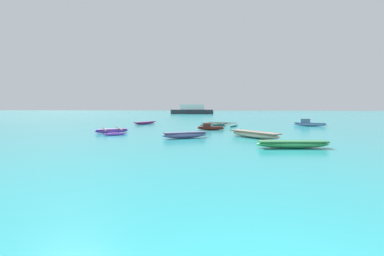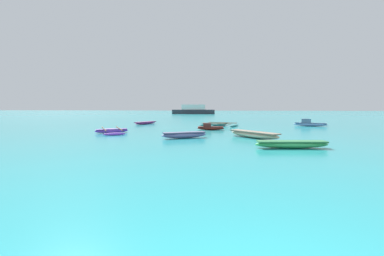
% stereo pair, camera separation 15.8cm
% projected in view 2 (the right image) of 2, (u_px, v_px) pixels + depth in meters
% --- Properties ---
extents(moored_boat_0, '(2.17, 3.20, 0.29)m').
position_uv_depth(moored_boat_0, '(145.00, 123.00, 30.06)').
color(moored_boat_0, '#962C85').
rests_on(moored_boat_0, ground_plane).
extents(moored_boat_1, '(3.29, 4.25, 0.37)m').
position_uv_depth(moored_boat_1, '(112.00, 131.00, 20.18)').
color(moored_boat_1, '#8F45E0').
rests_on(moored_boat_1, ground_plane).
extents(moored_boat_2, '(3.74, 1.00, 0.36)m').
position_uv_depth(moored_boat_2, '(292.00, 144.00, 12.90)').
color(moored_boat_2, '#45C369').
rests_on(moored_boat_2, ground_plane).
extents(moored_boat_3, '(4.25, 3.75, 0.36)m').
position_uv_depth(moored_boat_3, '(219.00, 125.00, 26.99)').
color(moored_boat_3, teal).
rests_on(moored_boat_3, ground_plane).
extents(moored_boat_4, '(3.03, 1.74, 0.40)m').
position_uv_depth(moored_boat_4, '(184.00, 135.00, 16.93)').
color(moored_boat_4, '#7C75B2').
rests_on(moored_boat_4, ground_plane).
extents(moored_boat_5, '(3.25, 3.63, 0.43)m').
position_uv_depth(moored_boat_5, '(254.00, 134.00, 17.03)').
color(moored_boat_5, beige).
rests_on(moored_boat_5, ground_plane).
extents(moored_boat_6, '(3.24, 1.54, 0.78)m').
position_uv_depth(moored_boat_6, '(310.00, 124.00, 26.95)').
color(moored_boat_6, '#83A8E5').
rests_on(moored_boat_6, ground_plane).
extents(moored_boat_7, '(2.44, 0.73, 0.61)m').
position_uv_depth(moored_boat_7, '(210.00, 127.00, 22.77)').
color(moored_boat_7, maroon).
rests_on(moored_boat_7, ground_plane).
extents(distant_ferry, '(11.52, 2.53, 2.53)m').
position_uv_depth(distant_ferry, '(193.00, 110.00, 70.16)').
color(distant_ferry, '#2D333D').
rests_on(distant_ferry, ground_plane).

